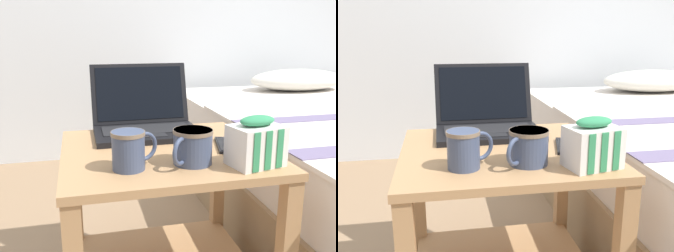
% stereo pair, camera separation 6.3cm
% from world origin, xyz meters
% --- Properties ---
extents(bedside_table, '(0.60, 0.56, 0.55)m').
position_xyz_m(bedside_table, '(0.00, 0.00, 0.35)').
color(bedside_table, tan).
rests_on(bedside_table, ground_plane).
extents(laptop, '(0.35, 0.29, 0.23)m').
position_xyz_m(laptop, '(-0.02, 0.20, 0.59)').
color(laptop, black).
rests_on(laptop, bedside_table).
extents(mug_front_left, '(0.12, 0.12, 0.09)m').
position_xyz_m(mug_front_left, '(0.04, -0.14, 0.60)').
color(mug_front_left, '#3F4C6B').
rests_on(mug_front_left, bedside_table).
extents(mug_front_right, '(0.12, 0.09, 0.10)m').
position_xyz_m(mug_front_right, '(-0.12, -0.14, 0.60)').
color(mug_front_right, '#3F4C6B').
rests_on(mug_front_right, bedside_table).
extents(snack_bag, '(0.15, 0.12, 0.13)m').
position_xyz_m(snack_bag, '(0.20, -0.19, 0.60)').
color(snack_bag, white).
rests_on(snack_bag, bedside_table).
extents(cell_phone, '(0.12, 0.17, 0.01)m').
position_xyz_m(cell_phone, '(0.20, -0.02, 0.55)').
color(cell_phone, black).
rests_on(cell_phone, bedside_table).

